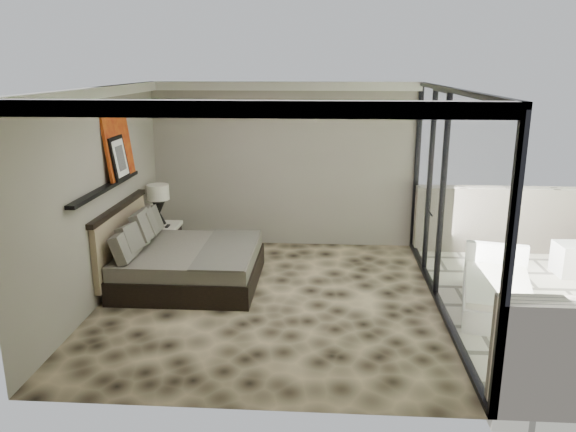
# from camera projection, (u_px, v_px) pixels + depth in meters

# --- Properties ---
(floor) EXTENTS (5.00, 5.00, 0.00)m
(floor) POSITION_uv_depth(u_px,v_px,m) (270.00, 300.00, 7.58)
(floor) COLOR black
(floor) RESTS_ON ground
(ceiling) EXTENTS (4.50, 5.00, 0.02)m
(ceiling) POSITION_uv_depth(u_px,v_px,m) (268.00, 89.00, 6.85)
(ceiling) COLOR silver
(ceiling) RESTS_ON back_wall
(back_wall) EXTENTS (4.50, 0.02, 2.80)m
(back_wall) POSITION_uv_depth(u_px,v_px,m) (284.00, 166.00, 9.61)
(back_wall) COLOR gray
(back_wall) RESTS_ON floor
(left_wall) EXTENTS (0.02, 5.00, 2.80)m
(left_wall) POSITION_uv_depth(u_px,v_px,m) (100.00, 197.00, 7.36)
(left_wall) COLOR gray
(left_wall) RESTS_ON floor
(glass_wall) EXTENTS (0.08, 5.00, 2.80)m
(glass_wall) POSITION_uv_depth(u_px,v_px,m) (447.00, 202.00, 7.06)
(glass_wall) COLOR white
(glass_wall) RESTS_ON floor
(terrace_slab) EXTENTS (3.00, 5.00, 0.12)m
(terrace_slab) POSITION_uv_depth(u_px,v_px,m) (555.00, 312.00, 7.35)
(terrace_slab) COLOR beige
(terrace_slab) RESTS_ON ground
(picture_ledge) EXTENTS (0.12, 2.20, 0.05)m
(picture_ledge) POSITION_uv_depth(u_px,v_px,m) (106.00, 188.00, 7.42)
(picture_ledge) COLOR black
(picture_ledge) RESTS_ON left_wall
(bed) EXTENTS (2.00, 1.94, 1.10)m
(bed) POSITION_uv_depth(u_px,v_px,m) (183.00, 262.00, 8.09)
(bed) COLOR black
(bed) RESTS_ON floor
(nightstand) EXTENTS (0.63, 0.63, 0.57)m
(nightstand) POSITION_uv_depth(u_px,v_px,m) (162.00, 238.00, 9.32)
(nightstand) COLOR black
(nightstand) RESTS_ON floor
(table_lamp) EXTENTS (0.36, 0.36, 0.66)m
(table_lamp) POSITION_uv_depth(u_px,v_px,m) (158.00, 199.00, 9.20)
(table_lamp) COLOR black
(table_lamp) RESTS_ON nightstand
(abstract_canvas) EXTENTS (0.13, 0.90, 0.90)m
(abstract_canvas) POSITION_uv_depth(u_px,v_px,m) (118.00, 146.00, 7.86)
(abstract_canvas) COLOR #AA2D0E
(abstract_canvas) RESTS_ON picture_ledge
(framed_print) EXTENTS (0.11, 0.50, 0.60)m
(framed_print) POSITION_uv_depth(u_px,v_px,m) (119.00, 158.00, 7.75)
(framed_print) COLOR black
(framed_print) RESTS_ON picture_ledge
(ottoman) EXTENTS (0.50, 0.50, 0.48)m
(ottoman) POSITION_uv_depth(u_px,v_px,m) (572.00, 259.00, 8.44)
(ottoman) COLOR silver
(ottoman) RESTS_ON terrace_slab
(lounger) EXTENTS (1.20, 1.82, 0.66)m
(lounger) POSITION_uv_depth(u_px,v_px,m) (497.00, 293.00, 7.28)
(lounger) COLOR white
(lounger) RESTS_ON terrace_slab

